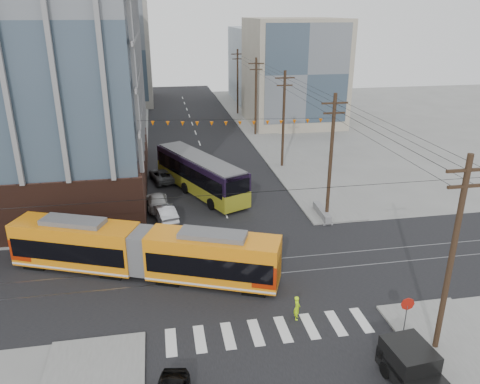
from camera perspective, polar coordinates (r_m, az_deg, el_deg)
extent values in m
plane|color=slate|center=(30.30, 2.25, -13.14)|extent=(160.00, 160.00, 0.00)
cube|color=#8C99A5|center=(77.64, -19.24, 14.18)|extent=(18.00, 16.00, 18.00)
cube|color=gray|center=(76.06, 6.53, 14.30)|extent=(14.00, 14.00, 16.00)
cube|color=gray|center=(96.99, -15.84, 16.35)|extent=(16.00, 18.00, 20.00)
cube|color=#8C99A5|center=(95.86, 4.22, 15.21)|extent=(16.00, 16.00, 14.00)
cylinder|color=black|center=(25.90, 24.36, -7.47)|extent=(0.30, 0.30, 11.00)
cylinder|color=black|center=(82.41, -0.30, 13.22)|extent=(0.30, 0.30, 11.00)
imported|color=#B8BABF|center=(41.24, -9.22, -2.44)|extent=(2.45, 4.53, 1.42)
imported|color=#BBBBBB|center=(43.85, -10.04, -1.08)|extent=(2.15, 4.71, 1.34)
imported|color=#4D4F52|center=(50.65, -9.45, 2.04)|extent=(3.20, 5.10, 1.31)
imported|color=#BBFA11|center=(28.58, 6.96, -13.83)|extent=(0.51, 0.64, 1.53)
cube|color=#5D5C63|center=(42.07, 9.95, -2.50)|extent=(0.99, 3.78, 0.75)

